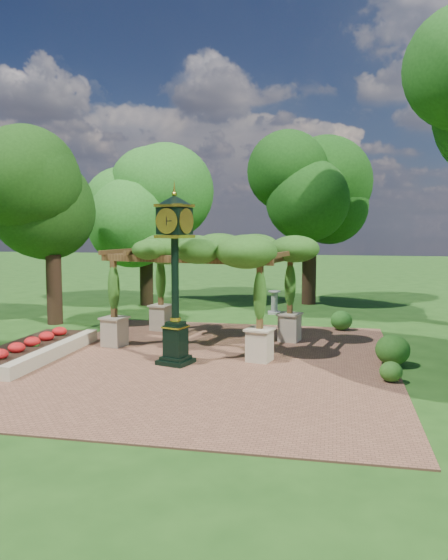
# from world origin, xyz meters

# --- Properties ---
(ground) EXTENTS (120.00, 120.00, 0.00)m
(ground) POSITION_xyz_m (0.00, 0.00, 0.00)
(ground) COLOR #1E4714
(ground) RESTS_ON ground
(brick_plaza) EXTENTS (10.00, 12.00, 0.04)m
(brick_plaza) POSITION_xyz_m (0.00, 1.00, 0.02)
(brick_plaza) COLOR brown
(brick_plaza) RESTS_ON ground
(border_wall) EXTENTS (0.35, 5.00, 0.40)m
(border_wall) POSITION_xyz_m (-4.60, 0.50, 0.20)
(border_wall) COLOR #C6B793
(border_wall) RESTS_ON ground
(flower_bed) EXTENTS (1.50, 5.00, 0.36)m
(flower_bed) POSITION_xyz_m (-5.50, 0.50, 0.18)
(flower_bed) COLOR red
(flower_bed) RESTS_ON ground
(pedestal_clock) EXTENTS (1.16, 1.16, 4.73)m
(pedestal_clock) POSITION_xyz_m (-0.97, 0.55, 2.83)
(pedestal_clock) COLOR black
(pedestal_clock) RESTS_ON brick_plaza
(pergola) EXTENTS (6.28, 4.63, 3.57)m
(pergola) POSITION_xyz_m (-0.82, 3.26, 2.93)
(pergola) COLOR #C6B693
(pergola) RESTS_ON brick_plaza
(sundial) EXTENTS (0.62, 0.62, 1.02)m
(sundial) POSITION_xyz_m (0.73, 9.98, 0.45)
(sundial) COLOR gray
(sundial) RESTS_ON ground
(shrub_front) EXTENTS (0.64, 0.64, 0.50)m
(shrub_front) POSITION_xyz_m (4.70, -0.09, 0.29)
(shrub_front) COLOR #2C601B
(shrub_front) RESTS_ON brick_plaza
(shrub_mid) EXTENTS (1.15, 1.15, 0.84)m
(shrub_mid) POSITION_xyz_m (4.90, 1.60, 0.46)
(shrub_mid) COLOR #235217
(shrub_mid) RESTS_ON brick_plaza
(shrub_back) EXTENTS (0.94, 0.94, 0.71)m
(shrub_back) POSITION_xyz_m (3.58, 6.51, 0.39)
(shrub_back) COLOR #29651D
(shrub_back) RESTS_ON brick_plaza
(tree_west_near) EXTENTS (3.92, 3.92, 7.04)m
(tree_west_near) POSITION_xyz_m (-7.46, 5.75, 4.83)
(tree_west_near) COLOR #382216
(tree_west_near) RESTS_ON ground
(tree_west_far) EXTENTS (4.35, 4.35, 7.21)m
(tree_west_far) POSITION_xyz_m (-5.68, 11.41, 4.95)
(tree_west_far) COLOR black
(tree_west_far) RESTS_ON ground
(tree_north) EXTENTS (4.57, 4.57, 7.63)m
(tree_north) POSITION_xyz_m (2.06, 13.35, 5.24)
(tree_north) COLOR #321F14
(tree_north) RESTS_ON ground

